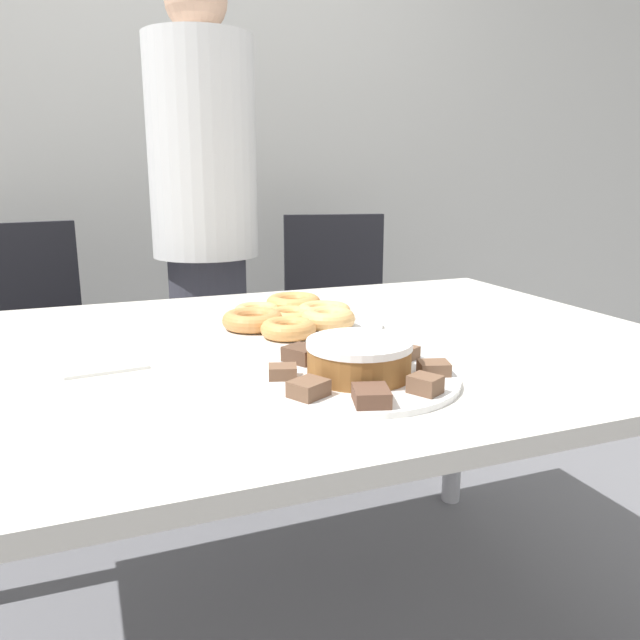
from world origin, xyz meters
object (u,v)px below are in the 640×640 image
Objects in this scene: office_chair_right at (340,341)px; plate_cake at (359,379)px; plate_donuts at (291,325)px; person_standing at (204,238)px; napkin at (103,364)px; frosted_cake at (359,358)px; office_chair_left at (33,373)px.

office_chair_right reaches higher than plate_cake.
office_chair_right is 1.06m from plate_donuts.
napkin is (-0.35, -0.84, -0.13)m from person_standing.
office_chair_left is at bearing 114.38° from frosted_cake.
office_chair_left is 1.00× the size of office_chair_right.
office_chair_left is 1.08m from office_chair_right.
office_chair_right is 5.35× the size of frosted_cake.
plate_donuts is at bearing 19.65° from napkin.
person_standing is 11.02× the size of napkin.
plate_cake is 1.90× the size of frosted_cake.
napkin is at bearing -91.55° from office_chair_left.
plate_cake is at bearing -98.96° from office_chair_right.
office_chair_left reaches higher than napkin.
frosted_cake is 1.14× the size of napkin.
frosted_cake reaches higher than plate_donuts.
person_standing is 1.09m from plate_cake.
office_chair_right reaches higher than napkin.
plate_cake is at bearing -32.29° from napkin.
office_chair_right is 2.30× the size of plate_donuts.
frosted_cake is at bearing -88.27° from person_standing.
person_standing is 1.09m from frosted_cake.
office_chair_right reaches higher than plate_donuts.
plate_donuts is at bearing -86.13° from person_standing.
office_chair_right is 1.41m from frosted_cake.
napkin is (-0.38, 0.24, -0.04)m from frosted_cake.
plate_donuts is 0.42m from napkin.
person_standing is 1.80× the size of office_chair_right.
office_chair_left is 1.43m from frosted_cake.
office_chair_left is at bearing 100.61° from napkin.
office_chair_left is 1.43m from plate_cake.
napkin is (0.19, -1.03, 0.31)m from office_chair_left.
plate_cake is at bearing -92.19° from plate_donuts.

